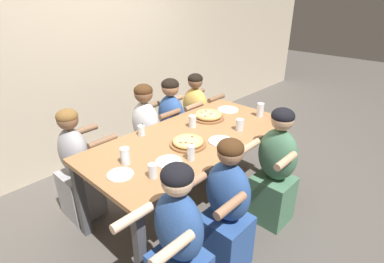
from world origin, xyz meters
TOP-DOWN VIEW (x-y plane):
  - ground_plane at (0.00, 0.00)m, footprint 18.00×18.00m
  - restaurant_back_panel at (0.00, 1.62)m, footprint 10.00×0.06m
  - dining_table at (0.00, 0.00)m, footprint 2.04×0.95m
  - pizza_board_main at (0.43, 0.17)m, footprint 0.33×0.33m
  - pizza_board_second at (-0.15, -0.10)m, footprint 0.32×0.32m
  - empty_plate_a at (0.10, -0.26)m, footprint 0.22×0.22m
  - empty_plate_b at (0.77, 0.17)m, footprint 0.23×0.23m
  - empty_plate_c at (-0.83, -0.06)m, footprint 0.19×0.19m
  - empty_plate_d at (-0.46, -0.19)m, footprint 0.21×0.21m
  - cocktail_glass_blue at (-0.30, 0.36)m, footprint 0.07×0.07m
  - drinking_glass_a at (0.16, 0.14)m, footprint 0.07×0.07m
  - drinking_glass_b at (-0.68, -0.26)m, footprint 0.07×0.07m
  - drinking_glass_c at (0.86, -0.19)m, footprint 0.07×0.07m
  - drinking_glass_d at (0.42, -0.24)m, footprint 0.08×0.08m
  - drinking_glass_e at (-0.31, -0.29)m, footprint 0.06×0.06m
  - drinking_glass_f at (-0.71, 0.05)m, footprint 0.07×0.07m
  - diner_near_left at (-0.86, -0.69)m, footprint 0.51×0.40m
  - diner_far_midright at (0.38, 0.69)m, footprint 0.51×0.40m
  - diner_far_left at (-0.83, 0.69)m, footprint 0.51×0.40m
  - diner_far_right at (0.80, 0.69)m, footprint 0.51×0.40m
  - diner_near_midright at (0.36, -0.69)m, footprint 0.51×0.40m
  - diner_near_midleft at (-0.36, -0.69)m, footprint 0.51×0.40m
  - diner_far_center at (0.00, 0.69)m, footprint 0.51×0.40m

SIDE VIEW (x-z plane):
  - ground_plane at x=0.00m, z-range 0.00..0.00m
  - diner_far_left at x=-0.83m, z-range -0.05..1.05m
  - diner_far_right at x=0.80m, z-range -0.05..1.06m
  - diner_near_midleft at x=-0.36m, z-range -0.05..1.07m
  - diner_far_midright at x=0.38m, z-range -0.04..1.08m
  - diner_near_midright at x=0.36m, z-range -0.05..1.09m
  - diner_near_left at x=-0.86m, z-range -0.05..1.10m
  - diner_far_center at x=0.00m, z-range -0.05..1.10m
  - dining_table at x=0.00m, z-range 0.31..1.09m
  - empty_plate_b at x=0.77m, z-range 0.78..0.80m
  - empty_plate_a at x=0.10m, z-range 0.78..0.80m
  - empty_plate_d at x=-0.46m, z-range 0.78..0.80m
  - empty_plate_c at x=-0.83m, z-range 0.78..0.80m
  - pizza_board_second at x=-0.15m, z-range 0.78..0.84m
  - pizza_board_main at x=0.43m, z-range 0.78..0.84m
  - cocktail_glass_blue at x=-0.30m, z-range 0.76..0.88m
  - drinking_glass_b at x=-0.68m, z-range 0.77..0.88m
  - drinking_glass_a at x=0.16m, z-range 0.77..0.89m
  - drinking_glass_e at x=-0.31m, z-range 0.77..0.90m
  - drinking_glass_d at x=0.42m, z-range 0.78..0.89m
  - drinking_glass_f at x=-0.71m, z-range 0.77..0.91m
  - drinking_glass_c at x=0.86m, z-range 0.77..0.92m
  - restaurant_back_panel at x=0.00m, z-range 0.00..3.20m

